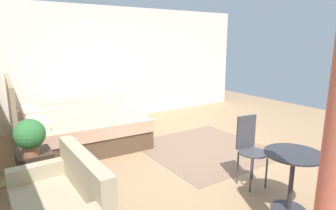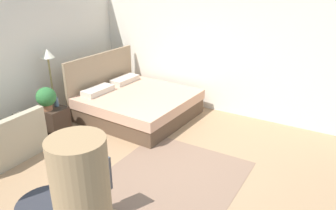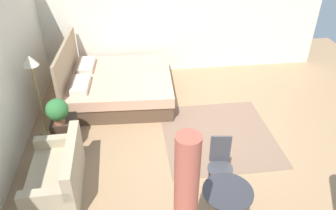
# 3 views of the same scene
# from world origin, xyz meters

# --- Properties ---
(ground_plane) EXTENTS (8.78, 9.68, 0.02)m
(ground_plane) POSITION_xyz_m (0.00, 0.00, -0.01)
(ground_plane) COLOR #9E7A56
(wall_right) EXTENTS (0.12, 6.68, 2.64)m
(wall_right) POSITION_xyz_m (2.89, 0.00, 1.32)
(wall_right) COLOR silver
(wall_right) RESTS_ON ground
(area_rug) EXTENTS (2.07, 2.00, 0.01)m
(area_rug) POSITION_xyz_m (0.05, -0.19, 0.00)
(area_rug) COLOR #7F604C
(area_rug) RESTS_ON ground
(bed) EXTENTS (2.15, 2.24, 1.27)m
(bed) POSITION_xyz_m (1.62, 1.64, 0.30)
(bed) COLOR brown
(bed) RESTS_ON ground
(couch) EXTENTS (1.28, 0.73, 0.81)m
(couch) POSITION_xyz_m (-0.94, 2.49, 0.28)
(couch) COLOR tan
(couch) RESTS_ON ground
(nightstand) EXTENTS (0.43, 0.40, 0.51)m
(nightstand) POSITION_xyz_m (0.18, 2.54, 0.26)
(nightstand) COLOR #38281E
(nightstand) RESTS_ON ground
(potted_plant) EXTENTS (0.37, 0.37, 0.45)m
(potted_plant) POSITION_xyz_m (0.08, 2.58, 0.77)
(potted_plant) COLOR #935B3D
(potted_plant) RESTS_ON nightstand
(vase) EXTENTS (0.08, 0.08, 0.18)m
(vase) POSITION_xyz_m (0.30, 2.59, 0.60)
(vase) COLOR slate
(vase) RESTS_ON nightstand
(balcony_table) EXTENTS (0.63, 0.63, 0.69)m
(balcony_table) POSITION_xyz_m (-1.90, 0.26, 0.48)
(balcony_table) COLOR #2D2D33
(balcony_table) RESTS_ON ground
(cafe_chair_near_couch) EXTENTS (0.41, 0.41, 0.92)m
(cafe_chair_near_couch) POSITION_xyz_m (-1.20, 0.16, 0.55)
(cafe_chair_near_couch) COLOR #3F3F44
(cafe_chair_near_couch) RESTS_ON ground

